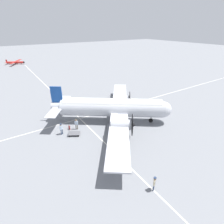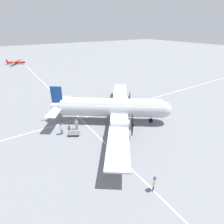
{
  "view_description": "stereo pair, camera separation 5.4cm",
  "coord_description": "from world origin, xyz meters",
  "px_view_note": "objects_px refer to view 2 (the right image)",
  "views": [
    {
      "loc": [
        21.9,
        -14.37,
        14.75
      ],
      "look_at": [
        0.0,
        0.0,
        1.77
      ],
      "focal_mm": 28.0,
      "sensor_mm": 36.0,
      "label": 1
    },
    {
      "loc": [
        21.93,
        -14.32,
        14.75
      ],
      "look_at": [
        0.0,
        0.0,
        1.77
      ],
      "focal_mm": 28.0,
      "sensor_mm": 36.0,
      "label": 2
    }
  ],
  "objects_px": {
    "baggage_cart": "(74,133)",
    "passenger_boarding": "(76,123)",
    "airliner_main": "(115,108)",
    "ramp_agent": "(61,128)",
    "light_aircraft_distant": "(16,62)",
    "suitcase_near_door": "(69,128)",
    "crew_foreground": "(154,182)"
  },
  "relations": [
    {
      "from": "crew_foreground",
      "to": "airliner_main",
      "type": "bearing_deg",
      "value": -144.35
    },
    {
      "from": "suitcase_near_door",
      "to": "baggage_cart",
      "type": "xyz_separation_m",
      "value": [
        1.9,
        0.02,
        -0.03
      ]
    },
    {
      "from": "passenger_boarding",
      "to": "baggage_cart",
      "type": "xyz_separation_m",
      "value": [
        1.32,
        -0.98,
        -0.83
      ]
    },
    {
      "from": "suitcase_near_door",
      "to": "airliner_main",
      "type": "bearing_deg",
      "value": 76.44
    },
    {
      "from": "ramp_agent",
      "to": "light_aircraft_distant",
      "type": "relative_size",
      "value": 0.19
    },
    {
      "from": "ramp_agent",
      "to": "passenger_boarding",
      "type": "bearing_deg",
      "value": -23.92
    },
    {
      "from": "passenger_boarding",
      "to": "light_aircraft_distant",
      "type": "height_order",
      "value": "light_aircraft_distant"
    },
    {
      "from": "light_aircraft_distant",
      "to": "suitcase_near_door",
      "type": "bearing_deg",
      "value": -61.65
    },
    {
      "from": "crew_foreground",
      "to": "baggage_cart",
      "type": "xyz_separation_m",
      "value": [
        -13.6,
        -2.83,
        -0.78
      ]
    },
    {
      "from": "suitcase_near_door",
      "to": "light_aircraft_distant",
      "type": "bearing_deg",
      "value": -180.0
    },
    {
      "from": "passenger_boarding",
      "to": "baggage_cart",
      "type": "relative_size",
      "value": 0.86
    },
    {
      "from": "passenger_boarding",
      "to": "crew_foreground",
      "type": "bearing_deg",
      "value": -31.25
    },
    {
      "from": "suitcase_near_door",
      "to": "ramp_agent",
      "type": "bearing_deg",
      "value": -63.82
    },
    {
      "from": "airliner_main",
      "to": "crew_foreground",
      "type": "relative_size",
      "value": 14.16
    },
    {
      "from": "suitcase_near_door",
      "to": "light_aircraft_distant",
      "type": "distance_m",
      "value": 62.31
    },
    {
      "from": "crew_foreground",
      "to": "passenger_boarding",
      "type": "relative_size",
      "value": 0.96
    },
    {
      "from": "crew_foreground",
      "to": "passenger_boarding",
      "type": "xyz_separation_m",
      "value": [
        -14.92,
        -1.85,
        0.04
      ]
    },
    {
      "from": "passenger_boarding",
      "to": "light_aircraft_distant",
      "type": "bearing_deg",
      "value": 142.6
    },
    {
      "from": "passenger_boarding",
      "to": "suitcase_near_door",
      "type": "xyz_separation_m",
      "value": [
        -0.58,
        -1.0,
        -0.8
      ]
    },
    {
      "from": "airliner_main",
      "to": "suitcase_near_door",
      "type": "height_order",
      "value": "airliner_main"
    },
    {
      "from": "crew_foreground",
      "to": "ramp_agent",
      "type": "xyz_separation_m",
      "value": [
        -14.79,
        -4.3,
        0.06
      ]
    },
    {
      "from": "crew_foreground",
      "to": "light_aircraft_distant",
      "type": "distance_m",
      "value": 77.86
    },
    {
      "from": "airliner_main",
      "to": "ramp_agent",
      "type": "distance_m",
      "value": 9.06
    },
    {
      "from": "crew_foreground",
      "to": "passenger_boarding",
      "type": "distance_m",
      "value": 15.04
    },
    {
      "from": "baggage_cart",
      "to": "light_aircraft_distant",
      "type": "height_order",
      "value": "light_aircraft_distant"
    },
    {
      "from": "airliner_main",
      "to": "ramp_agent",
      "type": "bearing_deg",
      "value": -150.71
    },
    {
      "from": "baggage_cart",
      "to": "passenger_boarding",
      "type": "bearing_deg",
      "value": 84.08
    },
    {
      "from": "passenger_boarding",
      "to": "light_aircraft_distant",
      "type": "xyz_separation_m",
      "value": [
        -62.89,
        -1.0,
        -0.28
      ]
    },
    {
      "from": "crew_foreground",
      "to": "baggage_cart",
      "type": "distance_m",
      "value": 13.91
    },
    {
      "from": "passenger_boarding",
      "to": "suitcase_near_door",
      "type": "bearing_deg",
      "value": -158.35
    },
    {
      "from": "crew_foreground",
      "to": "light_aircraft_distant",
      "type": "height_order",
      "value": "light_aircraft_distant"
    },
    {
      "from": "airliner_main",
      "to": "baggage_cart",
      "type": "xyz_separation_m",
      "value": [
        0.11,
        -7.41,
        -2.34
      ]
    }
  ]
}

